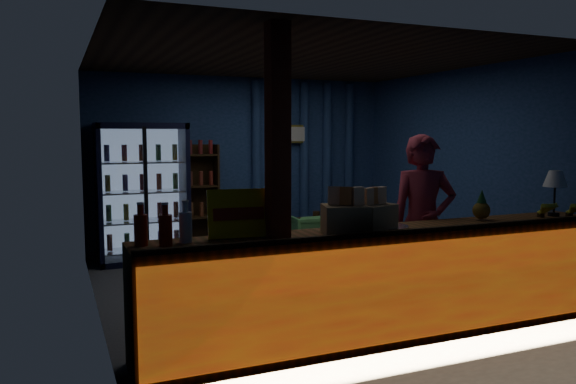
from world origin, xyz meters
The scene contains 19 objects.
ground centered at (0.00, 0.00, 0.00)m, with size 4.60×4.60×0.00m, color #515154.
room_walls centered at (0.00, 0.00, 1.57)m, with size 4.60×4.60×4.60m.
counter centered at (0.00, -1.91, 0.48)m, with size 4.40×0.57×0.99m.
support_post centered at (-1.05, -1.90, 1.30)m, with size 0.16×0.16×2.60m, color maroon.
beverage_cooler centered at (-1.55, 1.92, 0.93)m, with size 1.20×0.62×1.90m.
bottle_shelf centered at (-0.70, 2.06, 0.79)m, with size 0.50×0.28×1.60m.
curtain_folds centered at (1.00, 2.14, 1.30)m, with size 1.74×0.14×2.50m.
framed_picture centered at (0.85, 2.10, 1.75)m, with size 0.36×0.04×0.28m.
shopkeeper centered at (0.68, -1.40, 0.88)m, with size 0.64×0.42×1.75m, color maroon.
green_chair centered at (0.78, 1.40, 0.30)m, with size 0.64×0.66×0.60m, color #57AB55.
side_table centered at (0.87, 1.42, 0.26)m, with size 0.59×0.44×0.63m.
yellow_sign centered at (-1.34, -1.79, 1.14)m, with size 0.48×0.15×0.38m.
soda_bottles centered at (-1.92, -1.85, 1.08)m, with size 0.42×0.18×0.32m.
snack_box_left centered at (-0.48, -1.96, 1.09)m, with size 0.43×0.39×0.38m.
snack_box_centre centered at (-0.20, -1.91, 1.08)m, with size 0.42×0.39×0.36m.
pastry_tray centered at (-0.04, -1.84, 0.97)m, with size 0.41×0.41×0.07m.
banana_bunches centered at (1.84, -1.98, 1.03)m, with size 0.50×0.30×0.17m.
table_lamp centered at (1.88, -1.89, 1.30)m, with size 0.23×0.23×0.45m.
pineapple centered at (1.04, -1.81, 1.07)m, with size 0.16×0.16×0.28m.
Camera 1 is at (-2.64, -5.93, 1.76)m, focal length 35.00 mm.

